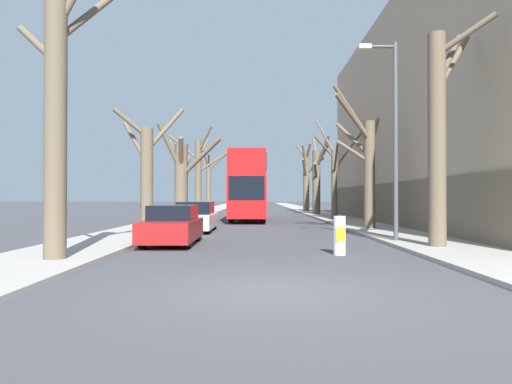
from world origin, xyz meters
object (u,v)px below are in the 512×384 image
street_tree_left_4 (208,182)px  lamp_post (392,130)px  street_tree_right_2 (334,177)px  street_tree_left_0 (59,101)px  traffic_bollard (339,235)px  street_tree_left_2 (181,176)px  street_tree_right_3 (316,178)px  double_decker_bus (247,184)px  street_tree_right_1 (366,165)px  street_tree_left_3 (198,172)px  street_tree_right_4 (306,177)px  street_tree_left_1 (146,173)px  parked_car_1 (195,217)px  parked_car_0 (172,226)px  street_tree_right_0 (438,132)px

street_tree_left_4 → lamp_post: (10.00, -32.22, 0.85)m
street_tree_left_4 → street_tree_right_2: size_ratio=0.97×
street_tree_left_0 → traffic_bollard: size_ratio=7.72×
street_tree_left_0 → street_tree_left_2: (0.07, 18.77, -1.07)m
street_tree_left_2 → street_tree_right_2: (10.68, 2.66, 0.09)m
street_tree_left_4 → street_tree_right_3: size_ratio=0.96×
double_decker_bus → street_tree_right_1: bearing=-57.0°
street_tree_left_0 → street_tree_left_3: (-0.02, 28.58, -0.28)m
street_tree_left_2 → street_tree_right_4: street_tree_right_4 is taller
street_tree_left_0 → street_tree_right_2: bearing=63.3°
lamp_post → street_tree_left_4: bearing=107.2°
street_tree_left_3 → traffic_bollard: (7.51, -26.97, -3.30)m
street_tree_left_3 → street_tree_right_3: (10.71, 1.94, -0.39)m
street_tree_left_1 → street_tree_left_3: street_tree_left_3 is taller
street_tree_right_2 → street_tree_right_4: 17.50m
street_tree_left_0 → street_tree_left_3: bearing=90.0°
street_tree_left_1 → street_tree_right_4: (10.65, 29.51, 1.05)m
street_tree_left_2 → parked_car_1: 8.64m
street_tree_left_1 → lamp_post: size_ratio=0.84×
street_tree_right_1 → parked_car_0: (-8.58, -6.80, -2.67)m
street_tree_right_0 → street_tree_right_2: (-0.16, 18.50, -0.61)m
street_tree_left_3 → parked_car_0: street_tree_left_3 is taller
street_tree_left_4 → street_tree_right_4: (10.64, 1.89, 0.59)m
street_tree_right_0 → parked_car_1: bearing=138.7°
street_tree_left_0 → street_tree_left_4: size_ratio=1.21×
street_tree_right_0 → street_tree_right_3: 27.60m
double_decker_bus → street_tree_right_3: bearing=57.2°
street_tree_right_1 → street_tree_right_4: (-0.01, 27.53, 0.51)m
street_tree_left_0 → street_tree_right_2: (10.76, 21.43, -0.98)m
street_tree_right_2 → parked_car_1: size_ratio=1.67×
street_tree_left_0 → double_decker_bus: size_ratio=0.85×
street_tree_left_4 → double_decker_bus: 16.75m
street_tree_left_1 → street_tree_right_0: bearing=-30.7°
street_tree_left_0 → lamp_post: 11.09m
street_tree_left_0 → street_tree_right_0: bearing=15.0°
street_tree_left_1 → street_tree_right_0: 12.74m
street_tree_right_4 → street_tree_left_4: bearing=-169.9°
street_tree_left_3 → street_tree_right_2: street_tree_left_3 is taller
street_tree_right_2 → traffic_bollard: (-3.27, -19.81, -2.60)m
street_tree_right_3 → street_tree_right_4: size_ratio=0.99×
street_tree_right_2 → traffic_bollard: street_tree_right_2 is taller
parked_car_0 → street_tree_left_2: bearing=98.0°
street_tree_right_4 → street_tree_left_1: bearing=-109.8°
street_tree_left_1 → lamp_post: (10.00, -4.60, 1.31)m
street_tree_right_2 → parked_car_0: size_ratio=1.84×
street_tree_left_3 → street_tree_left_4: street_tree_left_3 is taller
street_tree_right_1 → street_tree_right_0: bearing=-88.2°
street_tree_left_2 → street_tree_right_3: street_tree_right_3 is taller
street_tree_left_0 → street_tree_left_1: size_ratio=1.43×
street_tree_left_1 → street_tree_right_2: 16.14m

